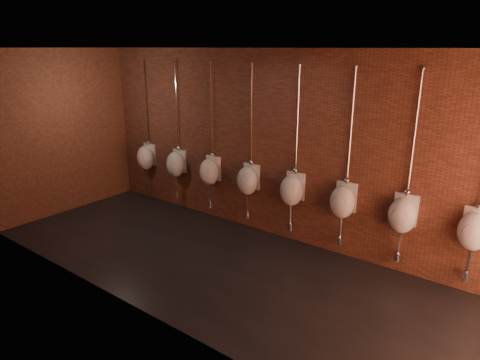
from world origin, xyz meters
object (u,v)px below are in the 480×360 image
at_px(urinal_0, 146,157).
at_px(urinal_5, 343,201).
at_px(urinal_1, 176,164).
at_px(urinal_2, 209,171).
at_px(urinal_6, 403,214).
at_px(urinal_4, 292,190).
at_px(urinal_7, 474,230).
at_px(urinal_3, 248,180).

distance_m(urinal_0, urinal_5, 4.52).
xyz_separation_m(urinal_1, urinal_2, (0.90, 0.00, 0.00)).
relative_size(urinal_2, urinal_6, 1.00).
xyz_separation_m(urinal_4, urinal_7, (2.71, 0.00, 0.00)).
relative_size(urinal_2, urinal_4, 1.00).
height_order(urinal_0, urinal_6, same).
bearing_deg(urinal_1, urinal_3, 0.00).
bearing_deg(urinal_0, urinal_4, 0.00).
relative_size(urinal_2, urinal_7, 1.00).
bearing_deg(urinal_5, urinal_6, 0.00).
height_order(urinal_0, urinal_1, same).
bearing_deg(urinal_3, urinal_4, 0.00).
distance_m(urinal_1, urinal_2, 0.90).
xyz_separation_m(urinal_3, urinal_7, (3.62, 0.00, 0.00)).
xyz_separation_m(urinal_2, urinal_7, (4.52, 0.00, 0.00)).
height_order(urinal_0, urinal_4, same).
height_order(urinal_3, urinal_5, same).
relative_size(urinal_0, urinal_7, 1.00).
xyz_separation_m(urinal_1, urinal_4, (2.71, 0.00, 0.00)).
xyz_separation_m(urinal_3, urinal_5, (1.81, 0.00, 0.00)).
height_order(urinal_5, urinal_6, same).
xyz_separation_m(urinal_0, urinal_7, (6.33, 0.00, 0.00)).
height_order(urinal_1, urinal_7, same).
bearing_deg(urinal_3, urinal_7, 0.00).
height_order(urinal_4, urinal_5, same).
height_order(urinal_2, urinal_4, same).
distance_m(urinal_0, urinal_3, 2.71).
relative_size(urinal_1, urinal_4, 1.00).
bearing_deg(urinal_7, urinal_2, 180.00).
bearing_deg(urinal_4, urinal_3, 180.00).
xyz_separation_m(urinal_2, urinal_5, (2.71, 0.00, 0.00)).
distance_m(urinal_3, urinal_4, 0.90).
bearing_deg(urinal_7, urinal_6, 180.00).
relative_size(urinal_0, urinal_6, 1.00).
bearing_deg(urinal_4, urinal_5, 0.00).
relative_size(urinal_4, urinal_7, 1.00).
relative_size(urinal_1, urinal_7, 1.00).
distance_m(urinal_4, urinal_5, 0.90).
relative_size(urinal_3, urinal_4, 1.00).
xyz_separation_m(urinal_1, urinal_5, (3.62, 0.00, 0.00)).
distance_m(urinal_5, urinal_6, 0.90).
bearing_deg(urinal_3, urinal_1, 180.00).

